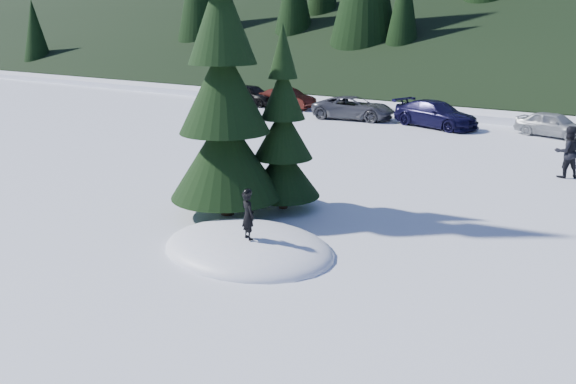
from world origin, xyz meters
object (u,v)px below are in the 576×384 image
Objects in this scene: spruce_tall at (224,100)px; car_3 at (436,114)px; car_1 at (288,98)px; car_2 at (354,108)px; car_4 at (553,124)px; spruce_short at (283,139)px; car_0 at (251,95)px; child_skier at (248,215)px; adult_0 at (567,152)px.

spruce_tall is 1.78× the size of car_3.
car_2 reaches higher than car_1.
car_3 is 5.81m from car_4.
car_2 reaches higher than car_4.
spruce_short is 1.49× the size of car_4.
car_3 reaches higher than car_2.
car_1 is at bearing 99.34° from car_3.
child_skier is at bearing -141.15° from car_0.
spruce_tall is at bearing -162.13° from car_3.
child_skier is at bearing -172.28° from car_4.
car_4 is at bearing -87.34° from car_1.
car_4 is (5.78, 0.61, -0.09)m from car_3.
child_skier is (2.50, -2.16, -2.27)m from spruce_tall.
car_1 is (-11.99, 17.61, -1.45)m from spruce_short.
spruce_short is 1.13× the size of car_2.
car_2 is (-5.23, 17.47, -2.66)m from spruce_tall.
spruce_tall is 2.11m from spruce_short.
car_3 is at bearing 90.99° from spruce_tall.
spruce_tall reaches higher than adult_0.
adult_0 is at bearing -110.48° from car_1.
car_1 is at bearing 65.58° from car_2.
spruce_short is 4.68× the size of child_skier.
car_0 is at bearing -59.60° from adult_0.
spruce_tall reaches higher than car_4.
car_0 reaches higher than car_3.
child_skier is 13.18m from adult_0.
car_4 is (10.70, 0.74, -0.05)m from car_2.
car_2 is at bearing 106.65° from spruce_tall.
car_0 is at bearing 98.92° from car_1.
adult_0 is (6.34, 8.70, -1.16)m from spruce_short.
adult_0 is 0.47× the size of car_1.
spruce_tall is 22.12m from car_1.
car_2 is 10.73m from car_4.
car_2 is at bearing -45.48° from child_skier.
child_skier is 0.32× the size of car_4.
car_4 is at bearing -67.07° from car_3.
car_4 is (-1.87, 8.11, -0.33)m from adult_0.
car_4 is at bearing -114.37° from adult_0.
adult_0 is at bearing 53.93° from spruce_short.
adult_0 is at bearing -88.50° from child_skier.
car_1 is (-18.33, 8.91, -0.28)m from adult_0.
car_3 is at bearing 94.61° from spruce_short.
spruce_short is at bearing 16.60° from adult_0.
car_0 is at bearing 126.57° from spruce_tall.
car_2 is (-6.23, 16.07, -1.44)m from spruce_short.
car_1 is 16.48m from car_4.
car_4 is (5.47, 18.21, -2.71)m from spruce_tall.
spruce_short reaches higher than car_2.
car_1 is at bearing 124.24° from spruce_short.
car_0 is 8.85m from car_2.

